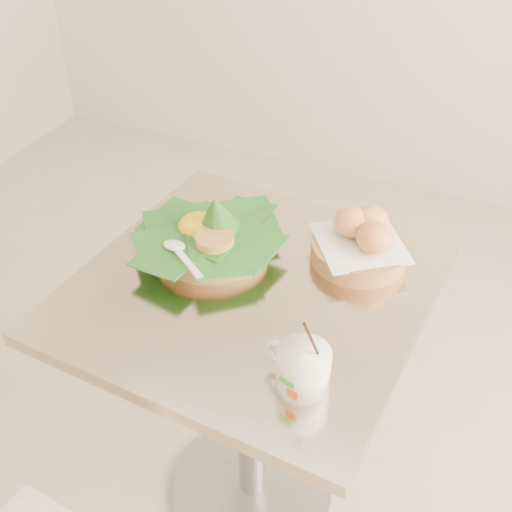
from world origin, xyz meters
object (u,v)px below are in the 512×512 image
at_px(rice_basket, 211,234).
at_px(cafe_table, 251,358).
at_px(bread_basket, 362,242).
at_px(coffee_mug, 302,367).

bearing_deg(rice_basket, cafe_table, -30.33).
xyz_separation_m(cafe_table, bread_basket, (0.18, 0.18, 0.26)).
relative_size(rice_basket, coffee_mug, 1.95).
bearing_deg(cafe_table, bread_basket, 44.94).
bearing_deg(coffee_mug, rice_basket, 138.11).
distance_m(rice_basket, bread_basket, 0.33).
height_order(cafe_table, coffee_mug, coffee_mug).
height_order(cafe_table, rice_basket, rice_basket).
xyz_separation_m(bread_basket, coffee_mug, (0.01, -0.39, -0.00)).
distance_m(bread_basket, coffee_mug, 0.39).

